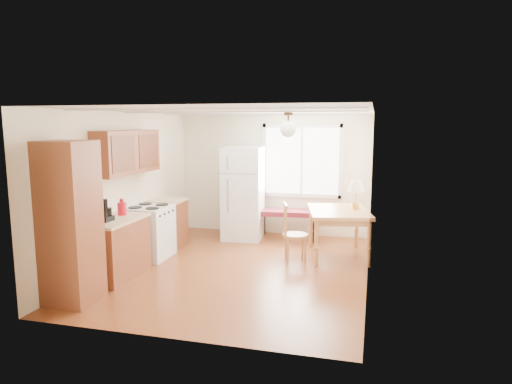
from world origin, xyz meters
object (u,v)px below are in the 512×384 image
(refrigerator, at_px, (243,193))
(dining_table, at_px, (338,216))
(chair, at_px, (290,229))
(bench, at_px, (288,213))

(refrigerator, distance_m, dining_table, 2.12)
(dining_table, xyz_separation_m, chair, (-0.76, -0.47, -0.17))
(dining_table, bearing_deg, refrigerator, 146.05)
(bench, relative_size, dining_table, 0.87)
(bench, bearing_deg, dining_table, -47.66)
(bench, height_order, chair, chair)
(refrigerator, bearing_deg, chair, -50.78)
(bench, bearing_deg, chair, -83.38)
(refrigerator, relative_size, chair, 1.90)
(bench, xyz_separation_m, chair, (0.30, -1.44, 0.03))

